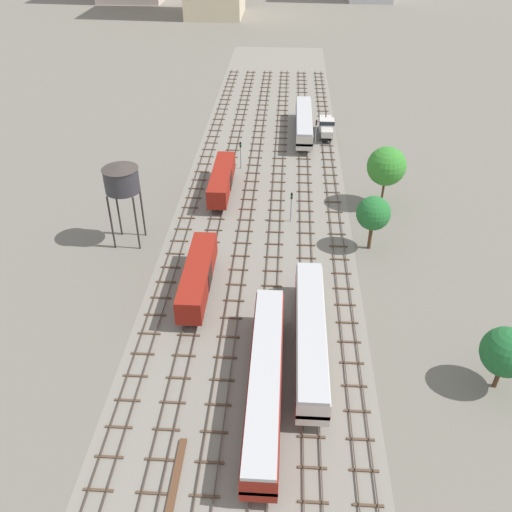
# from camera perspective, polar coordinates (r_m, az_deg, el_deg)

# --- Properties ---
(ground_plane) EXTENTS (480.00, 480.00, 0.00)m
(ground_plane) POSITION_cam_1_polar(r_m,az_deg,el_deg) (85.25, 0.84, 6.97)
(ground_plane) COLOR slate
(ballast_bed) EXTENTS (25.01, 176.00, 0.01)m
(ballast_bed) POSITION_cam_1_polar(r_m,az_deg,el_deg) (85.25, 0.84, 6.97)
(ballast_bed) COLOR gray
(ballast_bed) RESTS_ON ground
(track_far_left) EXTENTS (2.40, 126.00, 0.29)m
(track_far_left) POSITION_cam_1_polar(r_m,az_deg,el_deg) (87.12, -6.10, 7.51)
(track_far_left) COLOR #47382D
(track_far_left) RESTS_ON ground
(track_left) EXTENTS (2.40, 126.00, 0.29)m
(track_left) POSITION_cam_1_polar(r_m,az_deg,el_deg) (86.55, -3.33, 7.46)
(track_left) COLOR #47382D
(track_left) RESTS_ON ground
(track_centre_left) EXTENTS (2.40, 126.00, 0.29)m
(track_centre_left) POSITION_cam_1_polar(r_m,az_deg,el_deg) (86.18, -0.53, 7.40)
(track_centre_left) COLOR #47382D
(track_centre_left) RESTS_ON ground
(track_centre) EXTENTS (2.40, 126.00, 0.29)m
(track_centre) POSITION_cam_1_polar(r_m,az_deg,el_deg) (86.02, 2.28, 7.32)
(track_centre) COLOR #47382D
(track_centre) RESTS_ON ground
(track_centre_right) EXTENTS (2.40, 126.00, 0.29)m
(track_centre_right) POSITION_cam_1_polar(r_m,az_deg,el_deg) (86.06, 5.10, 7.21)
(track_centre_right) COLOR #47382D
(track_centre_right) RESTS_ON ground
(track_right) EXTENTS (2.40, 126.00, 0.29)m
(track_right) POSITION_cam_1_polar(r_m,az_deg,el_deg) (86.31, 7.91, 7.10)
(track_right) COLOR #47382D
(track_right) RESTS_ON ground
(passenger_coach_centre_nearest) EXTENTS (2.96, 22.00, 3.80)m
(passenger_coach_centre_nearest) POSITION_cam_1_polar(r_m,az_deg,el_deg) (50.20, 0.97, -12.67)
(passenger_coach_centre_nearest) COLOR maroon
(passenger_coach_centre_nearest) RESTS_ON ground
(diesel_railcar_centre_right_near) EXTENTS (2.96, 20.50, 3.80)m
(diesel_railcar_centre_right_near) POSITION_cam_1_polar(r_m,az_deg,el_deg) (54.67, 5.72, -8.06)
(diesel_railcar_centre_right_near) COLOR beige
(diesel_railcar_centre_right_near) RESTS_ON ground
(freight_boxcar_left_mid) EXTENTS (2.87, 14.00, 3.60)m
(freight_boxcar_left_mid) POSITION_cam_1_polar(r_m,az_deg,el_deg) (62.42, -6.10, -2.04)
(freight_boxcar_left_mid) COLOR maroon
(freight_boxcar_left_mid) RESTS_ON ground
(freight_boxcar_left_midfar) EXTENTS (2.87, 14.00, 3.60)m
(freight_boxcar_left_midfar) POSITION_cam_1_polar(r_m,az_deg,el_deg) (83.02, -3.59, 8.00)
(freight_boxcar_left_midfar) COLOR maroon
(freight_boxcar_left_midfar) RESTS_ON ground
(shunter_loco_right_far) EXTENTS (2.74, 8.46, 3.10)m
(shunter_loco_right_far) POSITION_cam_1_polar(r_m,az_deg,el_deg) (104.91, 7.36, 13.35)
(shunter_loco_right_far) COLOR beige
(shunter_loco_right_far) RESTS_ON ground
(diesel_railcar_centre_right_farther) EXTENTS (2.96, 20.50, 3.80)m
(diesel_railcar_centre_right_farther) POSITION_cam_1_polar(r_m,az_deg,el_deg) (104.70, 5.02, 13.80)
(diesel_railcar_centre_right_farther) COLOR beige
(diesel_railcar_centre_right_farther) RESTS_ON ground
(water_tower) EXTENTS (4.54, 4.54, 11.04)m
(water_tower) POSITION_cam_1_polar(r_m,az_deg,el_deg) (69.92, -13.89, 7.82)
(water_tower) COLOR #2D2826
(water_tower) RESTS_ON ground
(signal_post_nearest) EXTENTS (0.28, 0.47, 4.78)m
(signal_post_nearest) POSITION_cam_1_polar(r_m,az_deg,el_deg) (90.67, -1.62, 10.87)
(signal_post_nearest) COLOR gray
(signal_post_nearest) RESTS_ON ground
(signal_post_near) EXTENTS (0.28, 0.47, 4.62)m
(signal_post_near) POSITION_cam_1_polar(r_m,az_deg,el_deg) (75.46, 3.71, 5.55)
(signal_post_near) COLOR gray
(signal_post_near) RESTS_ON ground
(signal_post_mid) EXTENTS (0.28, 0.47, 4.75)m
(signal_post_mid) POSITION_cam_1_polar(r_m,az_deg,el_deg) (100.40, 6.29, 13.08)
(signal_post_mid) COLOR gray
(signal_post_mid) RESTS_ON ground
(lineside_tree_0) EXTENTS (4.64, 4.64, 6.77)m
(lineside_tree_0) POSITION_cam_1_polar(r_m,az_deg,el_deg) (54.78, 24.68, -9.12)
(lineside_tree_0) COLOR #4C331E
(lineside_tree_0) RESTS_ON ground
(lineside_tree_1) EXTENTS (5.53, 5.53, 9.06)m
(lineside_tree_1) POSITION_cam_1_polar(r_m,az_deg,el_deg) (80.12, 13.48, 9.11)
(lineside_tree_1) COLOR #4C331E
(lineside_tree_1) RESTS_ON ground
(lineside_tree_2) EXTENTS (4.34, 4.34, 7.39)m
(lineside_tree_2) POSITION_cam_1_polar(r_m,az_deg,el_deg) (69.94, 12.17, 4.37)
(lineside_tree_2) COLOR #4C331E
(lineside_tree_2) RESTS_ON ground
(spare_rail_bundle) EXTENTS (0.60, 10.00, 0.24)m
(spare_rail_bundle) POSITION_cam_1_polar(r_m,az_deg,el_deg) (46.79, -8.69, -23.30)
(spare_rail_bundle) COLOR brown
(spare_rail_bundle) RESTS_ON ground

